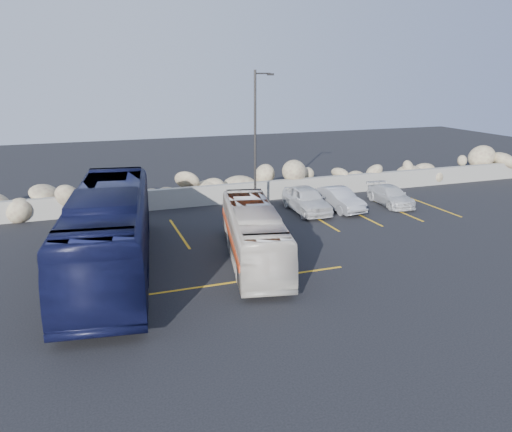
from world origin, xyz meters
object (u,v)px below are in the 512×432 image
object	(u,v)px
lamppost	(256,138)
tour_coach	(110,231)
car_a	(306,199)
car_b	(338,199)
vintage_bus	(254,234)
car_c	(391,196)

from	to	relation	value
lamppost	tour_coach	size ratio (longest dim) A/B	0.64
car_a	car_b	bearing A→B (deg)	-4.58
car_a	tour_coach	bearing A→B (deg)	-151.91
vintage_bus	tour_coach	distance (m)	5.94
vintage_bus	tour_coach	size ratio (longest dim) A/B	0.69
lamppost	vintage_bus	distance (m)	8.38
lamppost	vintage_bus	world-z (taller)	lamppost
tour_coach	car_a	bearing A→B (deg)	34.19
tour_coach	car_c	xyz separation A→B (m)	(16.94, 5.24, -1.16)
vintage_bus	car_a	distance (m)	8.37
vintage_bus	tour_coach	world-z (taller)	tour_coach
car_c	car_a	bearing A→B (deg)	-178.50
car_b	vintage_bus	bearing A→B (deg)	-146.43
lamppost	vintage_bus	size ratio (longest dim) A/B	0.93
tour_coach	car_b	world-z (taller)	tour_coach
tour_coach	vintage_bus	bearing A→B (deg)	0.58
tour_coach	car_a	distance (m)	12.66
car_a	car_b	xyz separation A→B (m)	(1.97, -0.24, -0.09)
tour_coach	car_b	bearing A→B (deg)	29.90
lamppost	car_a	size ratio (longest dim) A/B	1.83
car_a	car_c	bearing A→B (deg)	-0.39
tour_coach	car_b	xyz separation A→B (m)	(13.33, 5.26, -1.08)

